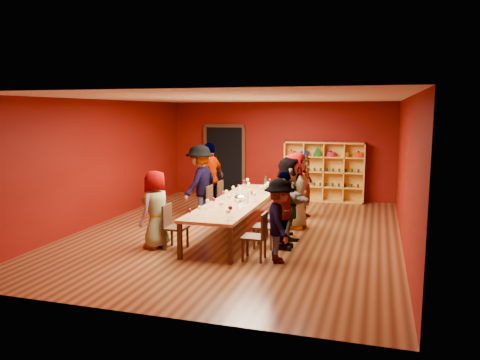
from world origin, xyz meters
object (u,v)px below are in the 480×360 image
Objects in this scene: tasting_table at (239,202)px; person_left_4 at (210,178)px; wine_bottle at (266,183)px; chair_person_right_0 at (258,234)px; chair_person_left_0 at (172,224)px; chair_person_right_4 at (294,198)px; chair_person_left_3 at (214,202)px; chair_person_left_4 at (224,196)px; shelving_unit at (324,169)px; chair_person_right_1 at (269,224)px; person_right_1 at (284,211)px; chair_person_right_2 at (277,215)px; person_right_2 at (289,198)px; person_left_0 at (156,209)px; chair_person_right_3 at (285,207)px; person_right_0 at (280,221)px; spittoon_bowl at (241,198)px; person_right_3 at (296,191)px; person_right_4 at (305,187)px; person_left_3 at (200,183)px.

person_left_4 is (-1.31, 1.70, 0.25)m from tasting_table.
chair_person_right_0 is at bearing -78.61° from wine_bottle.
chair_person_right_4 is (1.82, 3.51, 0.00)m from chair_person_left_0.
chair_person_left_3 and chair_person_left_4 have the same top height.
shelving_unit is 5.34m from chair_person_right_1.
person_right_1 reaches higher than chair_person_left_0.
person_right_2 reaches higher than chair_person_right_2.
person_left_0 is 2.81m from person_right_2.
person_left_4 reaches higher than chair_person_right_3.
chair_person_right_1 is 0.58× the size of person_right_1.
person_left_0 is at bearing 64.35° from person_right_0.
chair_person_right_3 is at bearing 45.06° from spittoon_bowl.
wine_bottle is at bearing 84.03° from tasting_table.
person_right_4 is at bearing 5.39° from person_right_3.
person_right_2 is at bearing 81.36° from chair_person_right_0.
chair_person_right_2 is at bearing -45.68° from chair_person_left_4.
person_right_3 is at bearing 82.08° from chair_person_right_1.
person_right_4 is at bearing 60.67° from spittoon_bowl.
chair_person_right_3 is at bearing 90.00° from chair_person_right_1.
person_right_3 reaches higher than person_right_4.
wine_bottle is (1.45, 3.37, 0.09)m from person_left_0.
shelving_unit is 1.54× the size of person_left_0.
person_right_2 reaches higher than chair_person_right_3.
chair_person_right_1 is 3.12× the size of spittoon_bowl.
person_right_0 is at bearing -175.46° from person_right_4.
chair_person_right_2 is 2.12m from wine_bottle.
person_right_4 reaches higher than chair_person_left_4.
chair_person_right_3 is 1.17m from chair_person_right_4.
spittoon_bowl is 1.89m from wine_bottle.
chair_person_left_4 is 3.12× the size of spittoon_bowl.
tasting_table is 1.94m from chair_person_left_4.
person_left_4 reaches higher than person_right_2.
person_right_4 is at bearing 58.99° from chair_person_left_0.
chair_person_left_0 is 0.56× the size of person_right_4.
person_left_3 is at bearing 53.96° from person_right_1.
chair_person_right_1 is 1.79m from person_right_3.
shelving_unit is 3.52m from chair_person_left_4.
chair_person_right_0 is 3.75m from person_right_4.
person_right_1 is at bearing -38.75° from tasting_table.
shelving_unit is at bearing 85.45° from chair_person_right_0.
chair_person_left_0 is at bearing -90.00° from chair_person_left_3.
spittoon_bowl is at bearing 150.04° from person_left_0.
person_left_0 is 1.02× the size of person_right_0.
person_left_0 reaches higher than chair_person_left_4.
person_right_0 is at bearing -50.33° from chair_person_left_3.
person_right_3 reaches higher than chair_person_left_3.
chair_person_left_0 and chair_person_right_4 have the same top height.
chair_person_left_4 is 0.58× the size of person_right_1.
chair_person_left_0 is 1.83m from chair_person_right_0.
chair_person_right_2 and chair_person_right_3 have the same top height.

